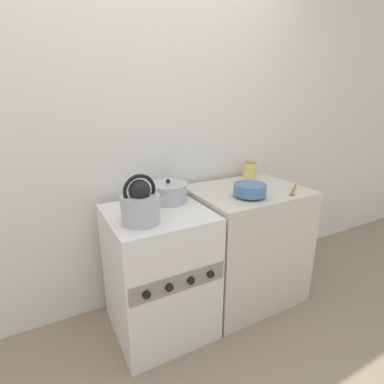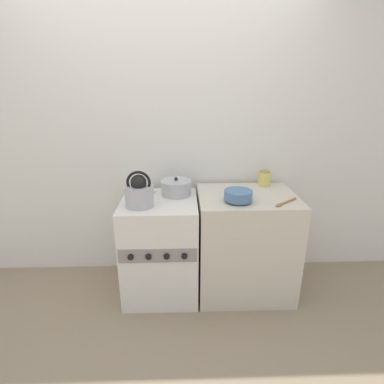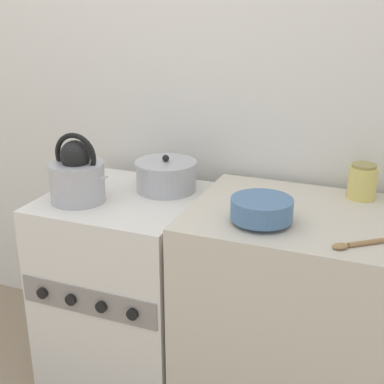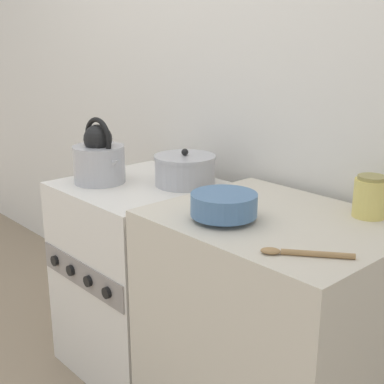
{
  "view_description": "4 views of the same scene",
  "coord_description": "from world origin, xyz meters",
  "px_view_note": "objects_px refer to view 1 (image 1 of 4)",
  "views": [
    {
      "loc": [
        -0.6,
        -1.27,
        1.5
      ],
      "look_at": [
        0.25,
        0.32,
        0.91
      ],
      "focal_mm": 28.0,
      "sensor_mm": 36.0,
      "label": 1
    },
    {
      "loc": [
        0.19,
        -1.9,
        1.68
      ],
      "look_at": [
        0.26,
        0.28,
        0.91
      ],
      "focal_mm": 28.0,
      "sensor_mm": 36.0,
      "label": 2
    },
    {
      "loc": [
        1.0,
        -1.45,
        1.59
      ],
      "look_at": [
        0.29,
        0.31,
        0.88
      ],
      "focal_mm": 50.0,
      "sensor_mm": 36.0,
      "label": 3
    },
    {
      "loc": [
        1.71,
        -0.97,
        1.43
      ],
      "look_at": [
        0.32,
        0.29,
        0.87
      ],
      "focal_mm": 50.0,
      "sensor_mm": 36.0,
      "label": 4
    }
  ],
  "objects_px": {
    "cooking_pot": "(168,192)",
    "storage_jar": "(249,170)",
    "stove": "(159,272)",
    "kettle": "(141,204)",
    "enamel_bowl": "(250,190)"
  },
  "relations": [
    {
      "from": "kettle",
      "to": "cooking_pot",
      "type": "height_order",
      "value": "kettle"
    },
    {
      "from": "kettle",
      "to": "cooking_pot",
      "type": "bearing_deg",
      "value": 41.59
    },
    {
      "from": "kettle",
      "to": "enamel_bowl",
      "type": "relative_size",
      "value": 1.29
    },
    {
      "from": "kettle",
      "to": "storage_jar",
      "type": "xyz_separation_m",
      "value": [
        1.02,
        0.36,
        -0.01
      ]
    },
    {
      "from": "cooking_pot",
      "to": "enamel_bowl",
      "type": "relative_size",
      "value": 1.19
    },
    {
      "from": "cooking_pot",
      "to": "storage_jar",
      "type": "xyz_separation_m",
      "value": [
        0.76,
        0.12,
        0.03
      ]
    },
    {
      "from": "enamel_bowl",
      "to": "storage_jar",
      "type": "xyz_separation_m",
      "value": [
        0.29,
        0.37,
        0.02
      ]
    },
    {
      "from": "kettle",
      "to": "stove",
      "type": "bearing_deg",
      "value": 38.61
    },
    {
      "from": "storage_jar",
      "to": "stove",
      "type": "bearing_deg",
      "value": -164.3
    },
    {
      "from": "kettle",
      "to": "enamel_bowl",
      "type": "height_order",
      "value": "kettle"
    },
    {
      "from": "cooking_pot",
      "to": "storage_jar",
      "type": "distance_m",
      "value": 0.77
    },
    {
      "from": "stove",
      "to": "enamel_bowl",
      "type": "bearing_deg",
      "value": -11.13
    },
    {
      "from": "kettle",
      "to": "enamel_bowl",
      "type": "xyz_separation_m",
      "value": [
        0.73,
        -0.01,
        -0.02
      ]
    },
    {
      "from": "stove",
      "to": "cooking_pot",
      "type": "height_order",
      "value": "cooking_pot"
    },
    {
      "from": "stove",
      "to": "storage_jar",
      "type": "xyz_separation_m",
      "value": [
        0.89,
        0.25,
        0.51
      ]
    }
  ]
}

